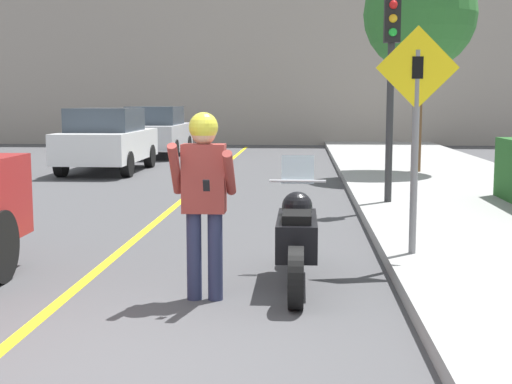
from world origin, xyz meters
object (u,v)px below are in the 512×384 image
parked_car_silver (156,131)px  traffic_light (391,59)px  crossing_sign (416,118)px  person_biker (204,186)px  street_tree (420,15)px  motorcycle (297,237)px  parked_car_white (107,140)px

parked_car_silver → traffic_light: bearing=-61.2°
crossing_sign → traffic_light: (0.22, 4.14, 0.88)m
person_biker → crossing_sign: (2.16, 1.47, 0.59)m
street_tree → parked_car_silver: (-7.66, 6.22, -3.02)m
person_biker → street_tree: street_tree is taller
motorcycle → traffic_light: 5.59m
parked_car_white → traffic_light: bearing=-43.8°
crossing_sign → street_tree: street_tree is taller
person_biker → crossing_sign: bearing=34.3°
person_biker → parked_car_white: bearing=109.4°
parked_car_white → parked_car_silver: (0.22, 5.27, 0.00)m
parked_car_white → parked_car_silver: same height
parked_car_silver → crossing_sign: bearing=-68.6°
parked_car_white → crossing_sign: bearing=-58.7°
motorcycle → parked_car_silver: size_ratio=0.56×
parked_car_white → motorcycle: bearing=-65.8°
motorcycle → traffic_light: size_ratio=0.68×
person_biker → parked_car_silver: 17.65m
motorcycle → traffic_light: traffic_light is taller
traffic_light → street_tree: size_ratio=0.68×
parked_car_silver → street_tree: bearing=-39.1°
parked_car_white → street_tree: bearing=-6.9°
motorcycle → crossing_sign: crossing_sign is taller
motorcycle → crossing_sign: (1.30, 0.82, 1.19)m
person_biker → parked_car_silver: size_ratio=0.42×
motorcycle → parked_car_silver: (-4.85, 16.54, 0.36)m
motorcycle → person_biker: 1.23m
person_biker → parked_car_white: person_biker is taller
traffic_light → street_tree: bearing=76.4°
traffic_light → parked_car_white: size_ratio=0.82×
street_tree → parked_car_white: 8.49m
person_biker → street_tree: size_ratio=0.35×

